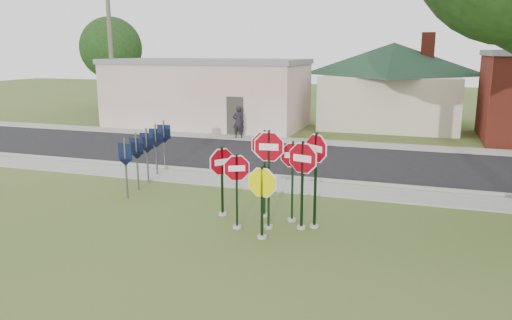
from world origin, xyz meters
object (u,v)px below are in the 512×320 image
(stop_sign_center, at_px, (269,165))
(stop_sign_left, at_px, (237,183))
(pedestrian, at_px, (238,122))
(utility_pole_near, at_px, (111,46))
(stop_sign_yellow, at_px, (262,194))

(stop_sign_center, xyz_separation_m, stop_sign_left, (-0.81, -0.26, -0.50))
(stop_sign_center, xyz_separation_m, pedestrian, (-5.67, 12.86, -0.86))
(stop_sign_left, height_order, utility_pole_near, utility_pole_near)
(stop_sign_yellow, distance_m, stop_sign_left, 1.00)
(stop_sign_center, height_order, utility_pole_near, utility_pole_near)
(pedestrian, bearing_deg, stop_sign_center, 97.46)
(utility_pole_near, bearing_deg, stop_sign_yellow, -45.86)
(pedestrian, bearing_deg, stop_sign_yellow, 96.49)
(stop_sign_yellow, bearing_deg, utility_pole_near, 134.14)
(stop_sign_left, relative_size, utility_pole_near, 0.23)
(stop_sign_left, bearing_deg, stop_sign_center, 17.45)
(stop_sign_center, xyz_separation_m, utility_pole_near, (-14.20, 13.94, 3.19))
(stop_sign_yellow, height_order, pedestrian, stop_sign_yellow)
(stop_sign_left, distance_m, utility_pole_near, 19.86)
(stop_sign_center, relative_size, utility_pole_near, 0.30)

